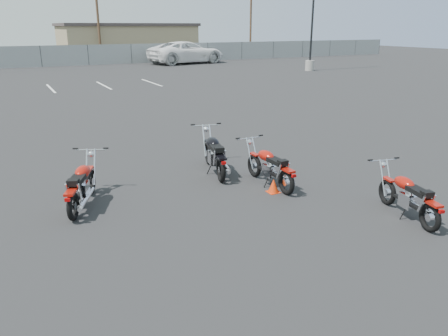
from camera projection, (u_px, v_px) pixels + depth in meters
name	position (u px, v px, depth m)	size (l,w,h in m)	color
ground	(229.00, 210.00, 8.51)	(120.00, 120.00, 0.00)	black
motorcycle_front_red	(82.00, 186.00, 8.55)	(1.17, 1.89, 0.95)	black
motorcycle_second_black	(215.00, 154.00, 10.53)	(0.93, 2.06, 1.01)	black
motorcycle_third_red	(270.00, 167.00, 9.70)	(0.74, 1.90, 0.93)	black
motorcycle_rear_red	(409.00, 197.00, 8.06)	(0.80, 1.82, 0.90)	black
training_cone_near	(273.00, 186.00, 9.35)	(0.25, 0.25, 0.30)	red
light_pole_east	(312.00, 28.00, 34.01)	(0.80, 0.70, 11.98)	#999690
chainlink_fence	(41.00, 56.00, 37.83)	(80.06, 0.06, 1.80)	gray
tan_building_east	(126.00, 40.00, 49.49)	(14.40, 9.40, 3.70)	#978661
utility_pole_c	(97.00, 12.00, 42.64)	(1.80, 0.24, 9.00)	#432E1F
utility_pole_d	(251.00, 15.00, 51.31)	(1.80, 0.24, 9.00)	#432E1F
parking_line_stripes	(22.00, 90.00, 24.34)	(15.12, 4.00, 0.01)	silver
white_van	(186.00, 46.00, 41.20)	(8.49, 3.40, 3.23)	white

